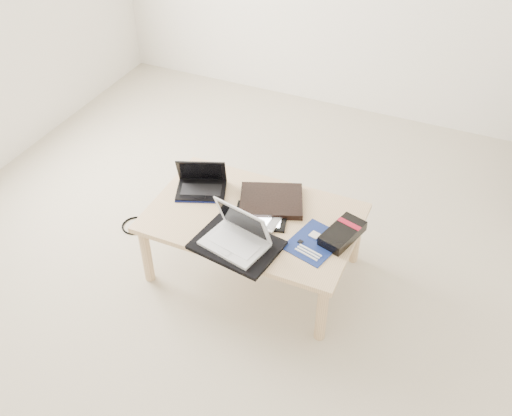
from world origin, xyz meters
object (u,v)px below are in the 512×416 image
at_px(netbook, 201,184).
at_px(gpu_box, 343,234).
at_px(coffee_table, 253,223).
at_px(white_laptop, 237,236).

xyz_separation_m(netbook, gpu_box, (0.83, -0.06, -0.01)).
relative_size(coffee_table, gpu_box, 3.88).
height_order(netbook, white_laptop, white_laptop).
bearing_deg(gpu_box, netbook, 175.89).
xyz_separation_m(coffee_table, netbook, (-0.35, 0.09, 0.09)).
distance_m(netbook, gpu_box, 0.83).
bearing_deg(gpu_box, coffee_table, -176.85).
bearing_deg(netbook, coffee_table, -13.79).
bearing_deg(coffee_table, gpu_box, 3.15).
xyz_separation_m(coffee_table, gpu_box, (0.48, 0.03, 0.08)).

